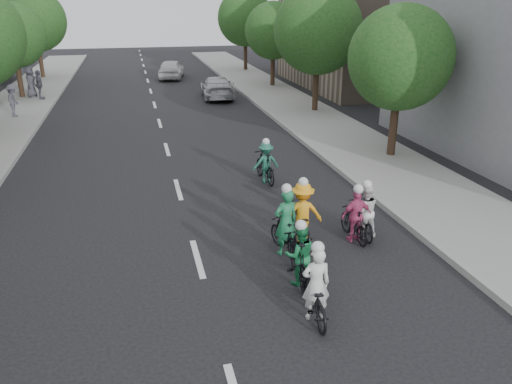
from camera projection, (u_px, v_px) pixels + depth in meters
name	position (u px, v px, depth m)	size (l,w,h in m)	color
ground	(197.00, 259.00, 12.49)	(120.00, 120.00, 0.00)	black
curb_left	(16.00, 157.00, 20.16)	(0.18, 80.00, 0.18)	#999993
sidewalk_right	(340.00, 136.00, 23.29)	(4.00, 80.00, 0.15)	gray
curb_right	(300.00, 139.00, 22.86)	(0.18, 80.00, 0.18)	#999993
bldg_se	(370.00, 29.00, 36.33)	(10.00, 14.00, 8.00)	gray
tree_l_4	(12.00, 35.00, 30.96)	(4.00, 4.00, 5.97)	black
tree_l_5	(35.00, 20.00, 38.91)	(4.80, 4.80, 6.93)	black
tree_r_0	(400.00, 58.00, 18.99)	(4.00, 4.00, 5.97)	black
tree_r_1	(318.00, 30.00, 26.94)	(4.80, 4.80, 6.93)	black
tree_r_2	(273.00, 31.00, 35.28)	(4.00, 4.00, 5.97)	black
tree_r_3	(245.00, 18.00, 43.23)	(4.80, 4.80, 6.93)	black
cyclist_0	(265.00, 165.00, 17.53)	(0.99, 1.85, 1.60)	black
cyclist_1	(285.00, 229.00, 12.57)	(0.71, 1.53, 1.89)	black
cyclist_2	(314.00, 292.00, 10.03)	(0.79, 1.83, 1.74)	black
cyclist_3	(364.00, 216.00, 13.55)	(0.78, 1.72, 1.62)	black
cyclist_4	(355.00, 220.00, 13.26)	(0.88, 1.54, 1.61)	black
cyclist_5	(299.00, 257.00, 11.26)	(0.75, 1.91, 1.58)	black
cyclist_6	(301.00, 218.00, 13.18)	(1.13, 2.01, 1.82)	black
follow_car_lead	(217.00, 87.00, 32.52)	(1.94, 4.77, 1.38)	#B7B8BC
follow_car_trail	(171.00, 69.00, 40.43)	(1.79, 4.46, 1.52)	white
spectator_0	(13.00, 101.00, 26.54)	(1.12, 0.64, 1.73)	#51515E
spectator_1	(39.00, 85.00, 31.20)	(1.06, 0.44, 1.80)	#52515F
spectator_2	(31.00, 82.00, 31.94)	(0.94, 0.61, 1.93)	#45434F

